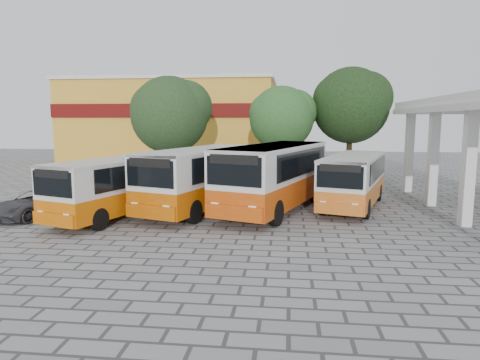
# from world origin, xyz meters

# --- Properties ---
(ground) EXTENTS (90.00, 90.00, 0.00)m
(ground) POSITION_xyz_m (0.00, 0.00, 0.00)
(ground) COLOR slate
(ground) RESTS_ON ground
(shophouse_block) EXTENTS (20.40, 10.40, 8.30)m
(shophouse_block) POSITION_xyz_m (-11.00, 25.99, 4.16)
(shophouse_block) COLOR gold
(shophouse_block) RESTS_ON ground
(bus_far_left) EXTENTS (4.41, 7.76, 2.62)m
(bus_far_left) POSITION_xyz_m (-7.01, 1.94, 1.52)
(bus_far_left) COLOR #C15500
(bus_far_left) RESTS_ON ground
(bus_centre_left) EXTENTS (4.97, 8.80, 2.98)m
(bus_centre_left) POSITION_xyz_m (-3.57, 3.78, 1.73)
(bus_centre_left) COLOR #B34B00
(bus_centre_left) RESTS_ON ground
(bus_centre_right) EXTENTS (5.40, 9.35, 3.16)m
(bus_centre_right) POSITION_xyz_m (-0.07, 3.99, 1.83)
(bus_centre_right) COLOR #B73F06
(bus_centre_right) RESTS_ON ground
(bus_far_right) EXTENTS (4.29, 7.72, 2.62)m
(bus_far_right) POSITION_xyz_m (3.82, 5.17, 1.52)
(bus_far_right) COLOR #C76018
(bus_far_right) RESTS_ON ground
(tree_left) EXTENTS (5.77, 5.49, 7.45)m
(tree_left) POSITION_xyz_m (-7.81, 13.68, 4.88)
(tree_left) COLOR black
(tree_left) RESTS_ON ground
(tree_middle) EXTENTS (4.66, 4.44, 6.68)m
(tree_middle) POSITION_xyz_m (0.12, 13.58, 4.61)
(tree_middle) COLOR #452F1E
(tree_middle) RESTS_ON ground
(tree_right) EXTENTS (5.58, 5.31, 8.02)m
(tree_right) POSITION_xyz_m (4.93, 14.69, 5.53)
(tree_right) COLOR black
(tree_right) RESTS_ON ground
(parked_car) EXTENTS (3.29, 4.67, 1.18)m
(parked_car) POSITION_xyz_m (-10.71, 1.55, 0.59)
(parked_car) COLOR #343336
(parked_car) RESTS_ON ground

